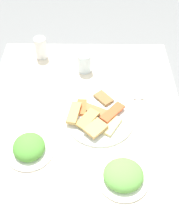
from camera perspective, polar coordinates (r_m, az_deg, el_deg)
The scene contains 10 objects.
ground_plane at distance 1.97m, azimuth -0.93°, elevation -15.30°, with size 6.00×6.00×0.00m, color gray.
dining_table at distance 1.39m, azimuth -1.28°, elevation -2.68°, with size 1.11×0.94×0.77m.
pide_platter at distance 1.29m, azimuth 1.76°, elevation -1.03°, with size 0.33×0.32×0.05m.
salad_plate_greens at distance 1.12m, azimuth 6.87°, elevation -12.66°, with size 0.21×0.21×0.07m.
salad_plate_rice at distance 1.21m, azimuth -12.14°, elevation -7.08°, with size 0.21×0.21×0.07m.
soda_can at distance 1.63m, azimuth -9.86°, elevation 12.67°, with size 0.07×0.07×0.12m, color silver.
drinking_glass at distance 1.52m, azimuth -1.15°, elevation 10.01°, with size 0.08×0.08×0.10m, color silver.
paper_napkin at distance 1.47m, azimuth 9.10°, elevation 5.26°, with size 0.11×0.11×0.00m, color white.
fork at distance 1.47m, azimuth 9.81°, elevation 5.36°, with size 0.20×0.02×0.01m, color silver.
spoon at distance 1.47m, azimuth 8.42°, elevation 5.39°, with size 0.20×0.01×0.01m, color silver.
Camera 1 is at (-0.86, -0.04, 1.77)m, focal length 45.10 mm.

